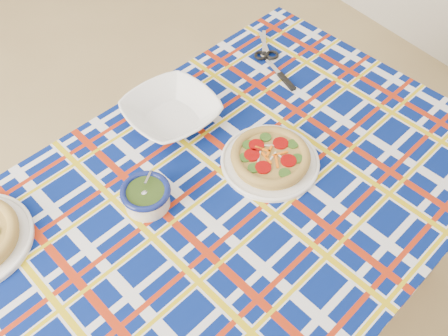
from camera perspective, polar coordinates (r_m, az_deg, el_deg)
floor at (r=1.97m, az=-16.47°, el=-9.02°), size 4.00×4.00×0.00m
dining_table at (r=1.25m, az=-0.19°, el=-5.64°), size 1.51×1.05×0.66m
tablecloth at (r=1.24m, az=-0.20°, el=-5.08°), size 1.54×1.08×0.09m
main_focaccia_plate at (r=1.26m, az=5.33°, el=1.30°), size 0.30×0.30×0.05m
pesto_bowl at (r=1.18m, az=-8.89°, el=-3.08°), size 0.14×0.14×0.07m
serving_bowl at (r=1.36m, az=-6.04°, el=6.35°), size 0.26×0.26×0.06m
table_knife at (r=1.55m, az=5.40°, el=11.74°), size 0.05×0.20×0.01m
kitchen_scissors at (r=1.63m, az=4.58°, el=14.18°), size 0.16×0.19×0.01m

